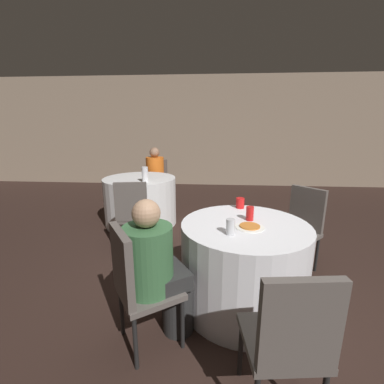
# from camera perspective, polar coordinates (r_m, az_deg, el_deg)

# --- Properties ---
(ground_plane) EXTENTS (16.00, 16.00, 0.00)m
(ground_plane) POSITION_cam_1_polar(r_m,az_deg,el_deg) (2.63, 10.70, -22.02)
(ground_plane) COLOR black
(wall_back) EXTENTS (16.00, 0.06, 2.80)m
(wall_back) POSITION_cam_1_polar(r_m,az_deg,el_deg) (6.90, 6.92, 13.08)
(wall_back) COLOR gray
(wall_back) RESTS_ON ground_plane
(table_near) EXTENTS (1.08, 1.08, 0.76)m
(table_near) POSITION_cam_1_polar(r_m,az_deg,el_deg) (2.37, 11.35, -15.57)
(table_near) COLOR silver
(table_near) RESTS_ON ground_plane
(table_far) EXTENTS (1.14, 1.14, 0.76)m
(table_far) POSITION_cam_1_polar(r_m,az_deg,el_deg) (4.24, -11.35, -1.92)
(table_far) COLOR white
(table_far) RESTS_ON ground_plane
(chair_near_southwest) EXTENTS (0.55, 0.55, 0.91)m
(chair_near_southwest) POSITION_cam_1_polar(r_m,az_deg,el_deg) (1.88, -12.41, -18.53)
(chair_near_southwest) COLOR #59514C
(chair_near_southwest) RESTS_ON ground_plane
(chair_near_northeast) EXTENTS (0.57, 0.57, 0.91)m
(chair_near_northeast) POSITION_cam_1_polar(r_m,az_deg,el_deg) (3.04, 23.18, -6.21)
(chair_near_northeast) COLOR #59514C
(chair_near_northeast) RESTS_ON ground_plane
(chair_near_south) EXTENTS (0.44, 0.45, 0.91)m
(chair_near_south) POSITION_cam_1_polar(r_m,az_deg,el_deg) (1.54, 20.91, -27.81)
(chair_near_south) COLOR #59514C
(chair_near_south) RESTS_ON ground_plane
(chair_far_south) EXTENTS (0.46, 0.47, 0.91)m
(chair_far_south) POSITION_cam_1_polar(r_m,az_deg,el_deg) (3.26, -13.10, -4.05)
(chair_far_south) COLOR #59514C
(chair_far_south) RESTS_ON ground_plane
(chair_far_north) EXTENTS (0.43, 0.43, 0.91)m
(chair_far_north) POSITION_cam_1_polar(r_m,az_deg,el_deg) (5.11, -7.83, 2.89)
(chair_far_north) COLOR #59514C
(chair_far_north) RESTS_ON ground_plane
(person_green_jacket) EXTENTS (0.48, 0.45, 1.09)m
(person_green_jacket) POSITION_cam_1_polar(r_m,az_deg,el_deg) (1.91, -7.46, -17.03)
(person_green_jacket) COLOR #282828
(person_green_jacket) RESTS_ON ground_plane
(person_orange_shirt) EXTENTS (0.35, 0.51, 1.16)m
(person_orange_shirt) POSITION_cam_1_polar(r_m,az_deg,el_deg) (4.95, -8.35, 3.08)
(person_orange_shirt) COLOR #4C4238
(person_orange_shirt) RESTS_ON ground_plane
(pizza_plate_near) EXTENTS (0.24, 0.24, 0.02)m
(pizza_plate_near) POSITION_cam_1_polar(r_m,az_deg,el_deg) (2.14, 12.71, -7.50)
(pizza_plate_near) COLOR white
(pizza_plate_near) RESTS_ON table_near
(soda_can_red) EXTENTS (0.07, 0.07, 0.12)m
(soda_can_red) POSITION_cam_1_polar(r_m,az_deg,el_deg) (2.28, 12.73, -4.67)
(soda_can_red) COLOR red
(soda_can_red) RESTS_ON table_near
(soda_can_silver) EXTENTS (0.07, 0.07, 0.12)m
(soda_can_silver) POSITION_cam_1_polar(r_m,az_deg,el_deg) (1.97, 8.54, -7.66)
(soda_can_silver) COLOR silver
(soda_can_silver) RESTS_ON table_near
(cup_near) EXTENTS (0.08, 0.08, 0.10)m
(cup_near) POSITION_cam_1_polar(r_m,az_deg,el_deg) (2.60, 10.75, -2.42)
(cup_near) COLOR red
(cup_near) RESTS_ON table_near
(bottle_far) EXTENTS (0.09, 0.09, 0.22)m
(bottle_far) POSITION_cam_1_polar(r_m,az_deg,el_deg) (3.80, -10.41, 3.85)
(bottle_far) COLOR white
(bottle_far) RESTS_ON table_far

